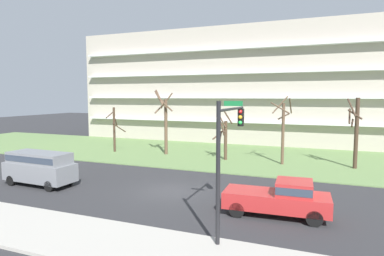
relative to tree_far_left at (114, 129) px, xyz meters
name	(u,v)px	position (x,y,z in m)	size (l,w,h in m)	color
ground	(170,191)	(12.26, -11.48, -2.65)	(160.00, 160.00, 0.00)	#2D2D30
sidewalk_curb_near	(92,239)	(12.26, -19.48, -2.58)	(80.00, 4.00, 0.15)	#ADA89E
grass_lawn_strip	(227,155)	(12.26, 2.52, -2.61)	(80.00, 16.00, 0.08)	#66844C
apartment_building	(253,87)	(12.26, 16.22, 5.00)	(48.66, 12.35, 15.30)	#B2A899
tree_far_left	(114,129)	(0.00, 0.00, 0.00)	(1.92, 1.88, 5.05)	#423023
tree_left	(165,120)	(5.96, 0.63, 1.09)	(2.27, 2.33, 6.97)	brown
tree_center	(224,136)	(12.72, -0.04, -0.26)	(1.99, 2.04, 5.11)	#4C3828
tree_right	(283,129)	(18.24, -0.15, 0.66)	(1.80, 2.21, 6.30)	brown
tree_far_right	(356,131)	(24.21, 0.29, 0.70)	(1.23, 1.54, 6.16)	#423023
pickup_red_near_left	(281,197)	(19.58, -13.47, -1.64)	(5.49, 2.26, 1.95)	#B22828
van_gray_center_left	(40,166)	(3.06, -13.48, -1.26)	(5.28, 2.21, 2.36)	slate
traffic_signal_mast	(228,145)	(17.55, -16.63, 1.48)	(0.90, 4.37, 6.09)	black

